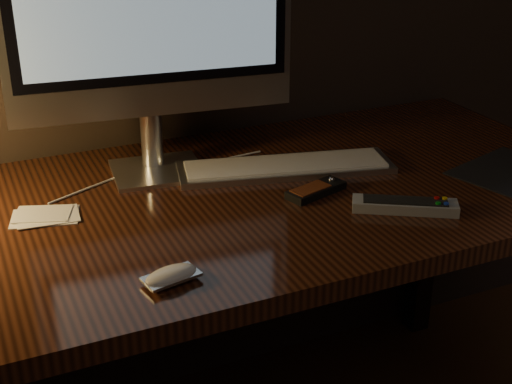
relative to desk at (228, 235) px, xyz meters
name	(u,v)px	position (x,y,z in m)	size (l,w,h in m)	color
desk	(228,235)	(0.00, 0.00, 0.00)	(1.60, 0.75, 0.75)	#401D0E
monitor	(148,2)	(-0.12, 0.10, 0.50)	(0.59, 0.19, 0.62)	silver
keyboard	(286,166)	(0.14, 0.01, 0.14)	(0.47, 0.13, 0.02)	silver
mousepad	(512,172)	(0.59, -0.21, 0.13)	(0.24, 0.19, 0.00)	black
mouse	(171,277)	(-0.24, -0.34, 0.14)	(0.09, 0.05, 0.02)	white
media_remote	(316,190)	(0.14, -0.13, 0.14)	(0.14, 0.08, 0.02)	black
tv_remote	(405,205)	(0.26, -0.27, 0.14)	(0.20, 0.15, 0.03)	#94979A
papers	(45,216)	(-0.38, -0.01, 0.13)	(0.13, 0.08, 0.01)	white
cable	(160,174)	(-0.12, 0.10, 0.13)	(0.00, 0.00, 0.51)	white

